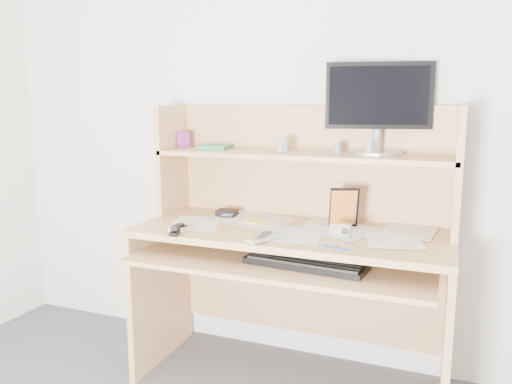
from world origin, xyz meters
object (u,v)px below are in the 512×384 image
(game_case, at_px, (344,207))
(monitor, at_px, (378,105))
(tv_remote, at_px, (264,238))
(keyboard, at_px, (306,262))
(desk, at_px, (295,237))

(game_case, bearing_deg, monitor, 21.76)
(tv_remote, bearing_deg, keyboard, 40.61)
(game_case, relative_size, monitor, 0.39)
(game_case, bearing_deg, keyboard, -130.65)
(desk, xyz_separation_m, tv_remote, (-0.04, -0.31, 0.07))
(desk, distance_m, game_case, 0.27)
(desk, bearing_deg, game_case, 6.35)
(keyboard, relative_size, tv_remote, 3.02)
(desk, distance_m, keyboard, 0.29)
(desk, bearing_deg, tv_remote, -97.59)
(tv_remote, distance_m, monitor, 0.79)
(desk, relative_size, monitor, 3.01)
(monitor, bearing_deg, desk, -171.44)
(desk, bearing_deg, monitor, 22.40)
(game_case, bearing_deg, desk, 163.97)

